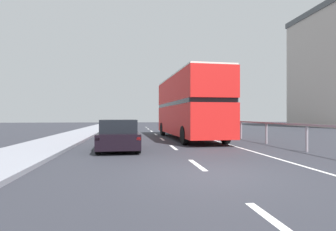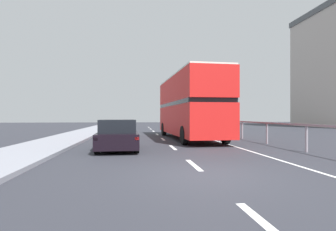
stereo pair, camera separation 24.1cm
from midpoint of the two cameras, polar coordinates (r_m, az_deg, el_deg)
The scene contains 5 objects.
ground_plane at distance 7.47m, azimuth 8.57°, elevation -12.32°, with size 74.45×120.00×0.10m, color #2C2D35.
lane_paint_markings at distance 16.43m, azimuth 7.11°, elevation -5.44°, with size 3.29×46.00×0.01m.
bridge_side_railing at distance 17.63m, azimuth 17.66°, elevation -1.96°, with size 0.10×42.00×1.19m.
double_decker_bus_red at distance 18.32m, azimuth 4.85°, elevation 2.10°, with size 3.00×10.24×4.16m.
hatchback_car_near at distance 12.65m, azimuth -9.83°, elevation -4.06°, with size 1.91×4.08×1.37m.
Camera 2 is at (-1.82, -7.05, 1.53)m, focal length 29.39 mm.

